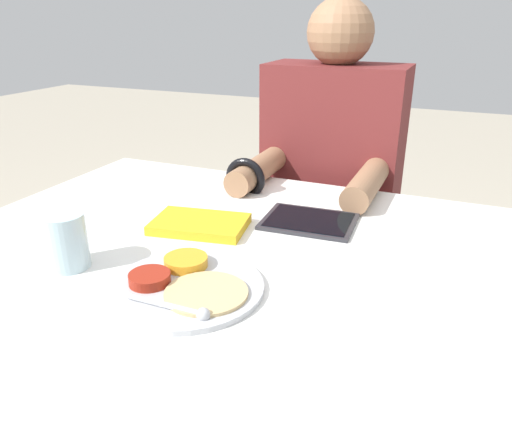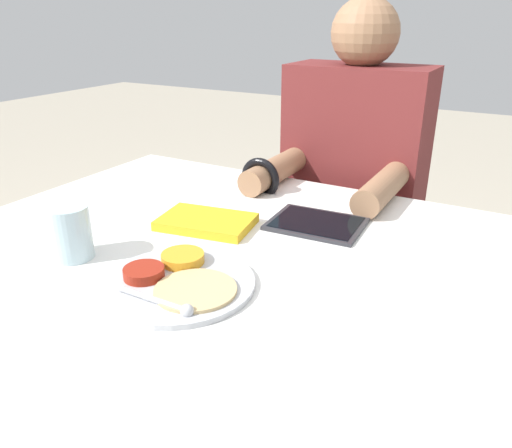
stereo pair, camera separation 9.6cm
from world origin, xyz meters
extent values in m
cube|color=silver|center=(0.00, 0.00, 0.36)|extent=(1.15, 0.96, 0.72)
cylinder|color=#B7BABF|center=(0.03, -0.16, 0.73)|extent=(0.27, 0.27, 0.01)
cylinder|color=gold|center=(0.00, -0.10, 0.74)|extent=(0.08, 0.08, 0.02)
cylinder|color=maroon|center=(-0.02, -0.18, 0.74)|extent=(0.07, 0.07, 0.02)
cylinder|color=tan|center=(0.08, -0.17, 0.73)|extent=(0.14, 0.14, 0.01)
cylinder|color=#B7BABF|center=(0.04, -0.23, 0.74)|extent=(0.14, 0.01, 0.01)
sphere|color=#B7BABF|center=(0.11, -0.23, 0.74)|extent=(0.02, 0.02, 0.02)
cube|color=silver|center=(-0.07, 0.08, 0.72)|extent=(0.22, 0.16, 0.01)
cube|color=gold|center=(-0.07, 0.08, 0.73)|extent=(0.22, 0.16, 0.02)
cube|color=#28282D|center=(0.14, 0.20, 0.72)|extent=(0.21, 0.17, 0.01)
cube|color=black|center=(0.14, 0.20, 0.73)|extent=(0.19, 0.15, 0.00)
cube|color=black|center=(0.07, 0.65, 0.22)|extent=(0.36, 0.22, 0.44)
cube|color=maroon|center=(0.07, 0.65, 0.73)|extent=(0.40, 0.20, 0.58)
sphere|color=#936B4C|center=(0.07, 0.65, 1.10)|extent=(0.19, 0.19, 0.19)
cylinder|color=#936B4C|center=(-0.08, 0.43, 0.76)|extent=(0.07, 0.29, 0.07)
cylinder|color=#936B4C|center=(0.22, 0.43, 0.76)|extent=(0.07, 0.29, 0.07)
torus|color=black|center=(-0.08, 0.34, 0.76)|extent=(0.11, 0.02, 0.11)
cylinder|color=silver|center=(-0.21, -0.17, 0.77)|extent=(0.08, 0.08, 0.10)
camera|label=1|loc=(0.44, -0.79, 1.16)|focal=35.00mm
camera|label=2|loc=(0.52, -0.74, 1.16)|focal=35.00mm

